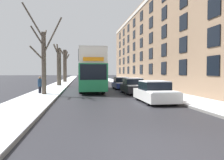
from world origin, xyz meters
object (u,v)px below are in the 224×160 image
parked_car_1 (133,86)px  pedestrian_left_sidewalk (40,85)px  parked_car_0 (155,92)px  double_decker_bus (90,69)px  bare_tree_left_0 (43,58)px  oncoming_van (86,76)px  parked_car_2 (121,83)px  bare_tree_left_2 (65,65)px  bare_tree_left_1 (59,66)px

parked_car_1 → pedestrian_left_sidewalk: size_ratio=2.43×
pedestrian_left_sidewalk → parked_car_0: bearing=-102.8°
double_decker_bus → pedestrian_left_sidewalk: double_decker_bus is taller
bare_tree_left_0 → parked_car_1: 8.35m
bare_tree_left_0 → oncoming_van: (4.17, 27.14, -1.89)m
bare_tree_left_0 → pedestrian_left_sidewalk: (-0.48, 0.98, -2.31)m
double_decker_bus → parked_car_2: double_decker_bus is taller
parked_car_0 → parked_car_2: size_ratio=1.04×
bare_tree_left_0 → bare_tree_left_2: (0.03, 24.80, 0.26)m
bare_tree_left_0 → parked_car_1: (7.89, 1.02, -2.53)m
parked_car_0 → bare_tree_left_1: bearing=113.9°
bare_tree_left_0 → pedestrian_left_sidewalk: bare_tree_left_0 is taller
oncoming_van → parked_car_1: bearing=-81.9°
bare_tree_left_0 → oncoming_van: size_ratio=1.41×
parked_car_1 → parked_car_2: parked_car_1 is taller
bare_tree_left_1 → pedestrian_left_sidewalk: bare_tree_left_1 is taller
bare_tree_left_0 → bare_tree_left_2: 24.80m
bare_tree_left_2 → parked_car_2: (7.86, -17.76, -2.81)m
bare_tree_left_1 → oncoming_van: size_ratio=1.16×
parked_car_1 → bare_tree_left_1: bearing=124.0°
bare_tree_left_1 → oncoming_van: bearing=74.1°
bare_tree_left_0 → parked_car_1: bearing=7.3°
bare_tree_left_1 → oncoming_van: bare_tree_left_1 is taller
parked_car_0 → oncoming_van: size_ratio=0.78×
parked_car_0 → parked_car_2: (-0.00, 12.06, -0.00)m
bare_tree_left_2 → parked_car_0: 30.97m
double_decker_bus → parked_car_2: 4.59m
double_decker_bus → parked_car_0: size_ratio=2.72×
bare_tree_left_1 → parked_car_2: bare_tree_left_1 is taller
double_decker_bus → pedestrian_left_sidewalk: bearing=-138.4°
bare_tree_left_1 → double_decker_bus: size_ratio=0.54×
oncoming_van → parked_car_2: bearing=-79.5°
parked_car_2 → oncoming_van: bearing=100.5°
bare_tree_left_1 → pedestrian_left_sidewalk: size_ratio=3.79×
pedestrian_left_sidewalk → bare_tree_left_1: bearing=20.4°
bare_tree_left_1 → parked_car_0: 19.49m
parked_car_0 → parked_car_1: parked_car_1 is taller
double_decker_bus → bare_tree_left_2: bearing=101.7°
bare_tree_left_2 → parked_car_2: bearing=-66.1°
bare_tree_left_2 → parked_car_2: size_ratio=1.72×
double_decker_bus → parked_car_1: size_ratio=2.87×
bare_tree_left_1 → parked_car_1: (7.85, -11.65, -2.27)m
parked_car_0 → parked_car_1: bearing=90.0°
bare_tree_left_2 → pedestrian_left_sidewalk: (-0.51, -23.81, -2.57)m
bare_tree_left_0 → double_decker_bus: bearing=50.9°
double_decker_bus → parked_car_0: bearing=-69.5°
bare_tree_left_2 → parked_car_1: bare_tree_left_2 is taller
parked_car_0 → pedestrian_left_sidewalk: (-8.37, 6.01, 0.23)m
parked_car_0 → pedestrian_left_sidewalk: size_ratio=2.56×
parked_car_0 → bare_tree_left_0: bearing=147.5°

